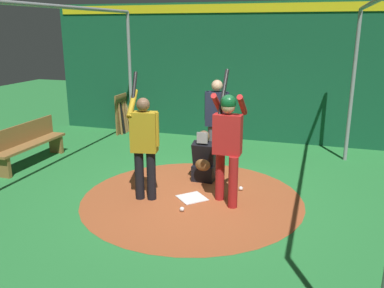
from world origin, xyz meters
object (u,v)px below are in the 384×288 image
(baseball_0, at_px, (182,209))
(bench, at_px, (28,143))
(bat_rack, at_px, (125,114))
(umpire, at_px, (217,119))
(batter, at_px, (227,139))
(visitor, at_px, (144,142))
(catcher, at_px, (204,161))
(baseball_1, at_px, (241,188))
(home_plate, at_px, (192,198))

(baseball_0, bearing_deg, bench, -108.15)
(bat_rack, height_order, bench, bat_rack)
(umpire, xyz_separation_m, bench, (0.99, -3.76, -0.55))
(batter, distance_m, bench, 4.47)
(visitor, bearing_deg, bench, -117.42)
(batter, relative_size, bench, 1.11)
(catcher, height_order, umpire, umpire)
(batter, xyz_separation_m, visitor, (0.24, -1.31, -0.10))
(umpire, distance_m, baseball_0, 2.43)
(bench, relative_size, baseball_1, 25.79)
(home_plate, relative_size, visitor, 0.20)
(home_plate, height_order, catcher, catcher)
(bench, distance_m, baseball_1, 4.52)
(catcher, bearing_deg, baseball_0, 2.10)
(umpire, bearing_deg, bench, -75.33)
(batter, height_order, bat_rack, batter)
(baseball_1, bearing_deg, bat_rack, -130.11)
(catcher, xyz_separation_m, bench, (0.17, -3.74, 0.07))
(batter, height_order, visitor, batter)
(bat_rack, relative_size, baseball_1, 14.20)
(umpire, xyz_separation_m, bat_rack, (-2.12, -3.10, -0.51))
(umpire, bearing_deg, visitor, -20.21)
(umpire, distance_m, baseball_1, 1.65)
(catcher, height_order, visitor, visitor)
(batter, xyz_separation_m, baseball_1, (-0.58, 0.14, -1.04))
(bat_rack, bearing_deg, batter, 44.20)
(home_plate, bearing_deg, umpire, -179.11)
(batter, relative_size, umpire, 1.19)
(baseball_0, distance_m, baseball_1, 1.32)
(batter, xyz_separation_m, catcher, (-0.87, -0.62, -0.71))
(batter, bearing_deg, bat_rack, -135.80)
(home_plate, bearing_deg, baseball_0, 0.60)
(catcher, xyz_separation_m, baseball_1, (0.30, 0.76, -0.33))
(catcher, xyz_separation_m, umpire, (-0.82, 0.02, 0.63))
(batter, relative_size, baseball_1, 28.63)
(catcher, relative_size, umpire, 0.54)
(baseball_1, bearing_deg, home_plate, -50.70)
(bat_rack, relative_size, bench, 0.55)
(baseball_1, bearing_deg, bench, -91.65)
(baseball_0, bearing_deg, batter, 133.34)
(visitor, bearing_deg, catcher, 137.88)
(home_plate, xyz_separation_m, visitor, (0.23, -0.74, 0.98))
(visitor, height_order, bat_rack, visitor)
(home_plate, height_order, baseball_1, baseball_1)
(home_plate, height_order, visitor, visitor)
(batter, relative_size, bat_rack, 2.02)
(bat_rack, bearing_deg, bench, -11.98)
(baseball_0, bearing_deg, umpire, -179.18)
(batter, bearing_deg, baseball_0, -46.66)
(umpire, relative_size, bench, 0.93)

